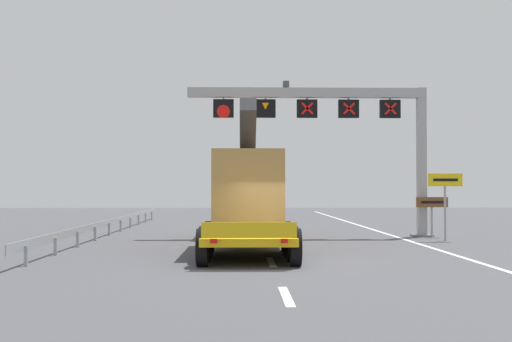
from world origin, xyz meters
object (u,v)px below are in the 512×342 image
heavy_haul_truck_yellow (247,195)px  tourist_info_sign_brown (432,207)px  exit_sign_yellow (445,190)px  overhead_lane_gantry (337,116)px

heavy_haul_truck_yellow → tourist_info_sign_brown: heavy_haul_truck_yellow is taller
tourist_info_sign_brown → heavy_haul_truck_yellow: bearing=-156.1°
exit_sign_yellow → tourist_info_sign_brown: 2.29m
heavy_haul_truck_yellow → exit_sign_yellow: (8.53, 1.66, 0.20)m
heavy_haul_truck_yellow → exit_sign_yellow: 8.70m
heavy_haul_truck_yellow → exit_sign_yellow: size_ratio=4.87×
overhead_lane_gantry → heavy_haul_truck_yellow: size_ratio=0.81×
heavy_haul_truck_yellow → tourist_info_sign_brown: (8.59, 3.81, -0.58)m
overhead_lane_gantry → exit_sign_yellow: bearing=-32.0°
tourist_info_sign_brown → overhead_lane_gantry: bearing=173.3°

